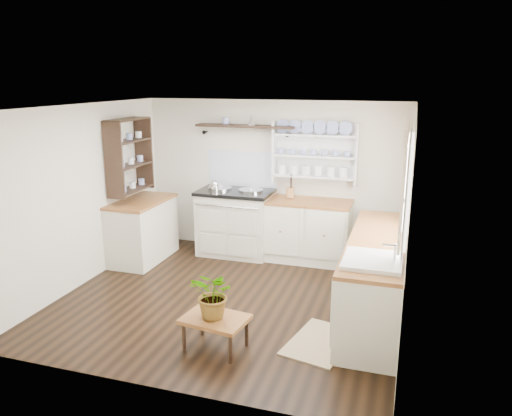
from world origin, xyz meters
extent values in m
cube|color=black|center=(0.00, 0.00, 0.00)|extent=(4.00, 3.80, 0.01)
cube|color=silver|center=(0.00, 1.90, 1.15)|extent=(4.00, 0.02, 2.30)
cube|color=silver|center=(2.00, 0.00, 1.15)|extent=(0.02, 3.80, 2.30)
cube|color=silver|center=(-2.00, 0.00, 1.15)|extent=(0.02, 3.80, 2.30)
cube|color=white|center=(0.00, 0.00, 2.30)|extent=(4.00, 3.80, 0.01)
cube|color=white|center=(1.96, 0.15, 1.50)|extent=(0.04, 1.40, 1.00)
cube|color=white|center=(1.94, 0.15, 1.50)|extent=(0.02, 1.50, 1.10)
cube|color=#FEEBCB|center=(1.92, 0.15, 2.08)|extent=(0.04, 1.55, 0.18)
cube|color=beige|center=(-0.49, 1.57, 0.47)|extent=(1.06, 0.69, 0.93)
cube|color=black|center=(-0.49, 1.57, 0.96)|extent=(1.10, 0.73, 0.05)
cylinder|color=silver|center=(-0.73, 1.57, 1.00)|extent=(0.36, 0.36, 0.03)
cylinder|color=silver|center=(-0.25, 1.57, 1.00)|extent=(0.36, 0.36, 0.03)
cylinder|color=silver|center=(-0.49, 1.18, 0.83)|extent=(0.96, 0.02, 0.02)
cube|color=silver|center=(0.60, 1.60, 0.44)|extent=(1.25, 0.60, 0.88)
cube|color=brown|center=(0.60, 1.60, 0.88)|extent=(1.27, 0.63, 0.04)
cube|color=silver|center=(1.70, 0.10, 0.44)|extent=(0.60, 2.40, 0.88)
cube|color=brown|center=(1.70, 0.10, 0.88)|extent=(0.62, 2.43, 0.04)
cube|color=white|center=(1.70, -0.65, 0.80)|extent=(0.55, 0.60, 0.28)
cylinder|color=silver|center=(1.90, -0.65, 1.00)|extent=(0.02, 0.02, 0.22)
cube|color=silver|center=(-1.70, 0.90, 0.44)|extent=(0.60, 1.10, 0.88)
cube|color=brown|center=(-1.70, 0.90, 0.88)|extent=(0.62, 1.13, 0.04)
cube|color=white|center=(0.65, 1.88, 1.55)|extent=(1.20, 0.03, 0.90)
cube|color=white|center=(0.65, 1.79, 1.55)|extent=(1.20, 0.22, 0.02)
cylinder|color=navy|center=(0.65, 1.80, 1.82)|extent=(0.20, 0.02, 0.20)
cube|color=black|center=(-0.40, 1.77, 1.92)|extent=(1.50, 0.24, 0.04)
cone|color=black|center=(-1.05, 1.84, 1.81)|extent=(0.06, 0.20, 0.06)
cone|color=black|center=(0.25, 1.84, 1.81)|extent=(0.06, 0.20, 0.06)
cube|color=black|center=(-1.84, 0.90, 1.55)|extent=(0.28, 0.80, 1.05)
cylinder|color=#A56D3C|center=(0.32, 1.68, 0.98)|extent=(0.12, 0.12, 0.14)
cube|color=brown|center=(0.26, -1.13, 0.32)|extent=(0.67, 0.52, 0.04)
cylinder|color=black|center=(-0.02, -1.26, 0.15)|extent=(0.04, 0.04, 0.30)
cylinder|color=black|center=(0.03, -0.92, 0.15)|extent=(0.04, 0.04, 0.30)
cylinder|color=black|center=(0.49, -1.34, 0.15)|extent=(0.04, 0.04, 0.30)
cylinder|color=black|center=(0.54, -1.00, 0.15)|extent=(0.04, 0.04, 0.30)
imported|color=#3F7233|center=(0.26, -1.13, 0.58)|extent=(0.53, 0.49, 0.49)
cube|color=#8B7250|center=(1.24, -0.71, 0.01)|extent=(0.72, 0.95, 0.02)
camera|label=1|loc=(1.98, -5.26, 2.62)|focal=35.00mm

